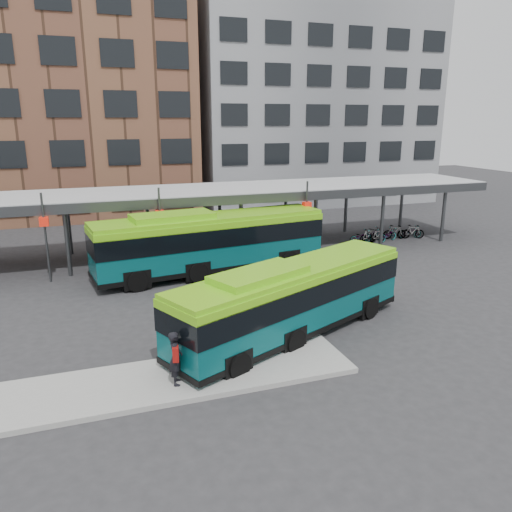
{
  "coord_description": "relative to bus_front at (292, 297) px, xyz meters",
  "views": [
    {
      "loc": [
        -6.91,
        -17.99,
        8.46
      ],
      "look_at": [
        1.0,
        4.84,
        1.8
      ],
      "focal_mm": 35.0,
      "sensor_mm": 36.0,
      "label": 1
    }
  ],
  "objects": [
    {
      "name": "bus_rear",
      "position": [
        -1.01,
        9.35,
        0.25
      ],
      "size": [
        13.31,
        4.5,
        3.6
      ],
      "rotation": [
        0.0,
        0.0,
        0.13
      ],
      "color": "#06494C",
      "rests_on": "ground"
    },
    {
      "name": "bike_rack",
      "position": [
        12.69,
        12.76,
        -1.14
      ],
      "size": [
        6.15,
        1.53,
        1.03
      ],
      "color": "slate",
      "rests_on": "ground"
    },
    {
      "name": "building_brick",
      "position": [
        -10.56,
        32.86,
        9.38
      ],
      "size": [
        26.0,
        14.0,
        22.0
      ],
      "primitive_type": "cube",
      "color": "brown",
      "rests_on": "ground"
    },
    {
      "name": "boarding_island",
      "position": [
        -6.06,
        -2.14,
        -1.53
      ],
      "size": [
        14.0,
        3.0,
        0.18
      ],
      "primitive_type": "cube",
      "color": "gray",
      "rests_on": "ground"
    },
    {
      "name": "canopy",
      "position": [
        -0.62,
        13.73,
        2.29
      ],
      "size": [
        40.0,
        6.53,
        4.8
      ],
      "color": "#999B9E",
      "rests_on": "ground"
    },
    {
      "name": "pedestrian",
      "position": [
        -5.15,
        -2.6,
        -0.53
      ],
      "size": [
        0.53,
        0.72,
        1.8
      ],
      "rotation": [
        0.0,
        0.0,
        1.41
      ],
      "color": "black",
      "rests_on": "boarding_island"
    },
    {
      "name": "building_grey",
      "position": [
        15.44,
        32.86,
        8.38
      ],
      "size": [
        24.0,
        14.0,
        20.0
      ],
      "primitive_type": "cube",
      "color": "slate",
      "rests_on": "ground"
    },
    {
      "name": "ground",
      "position": [
        -0.56,
        0.86,
        -1.62
      ],
      "size": [
        120.0,
        120.0,
        0.0
      ],
      "primitive_type": "plane",
      "color": "#28282B",
      "rests_on": "ground"
    },
    {
      "name": "bus_front",
      "position": [
        0.0,
        0.0,
        0.0
      ],
      "size": [
        11.27,
        6.85,
        3.11
      ],
      "rotation": [
        0.0,
        0.0,
        0.43
      ],
      "color": "#06494C",
      "rests_on": "ground"
    }
  ]
}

